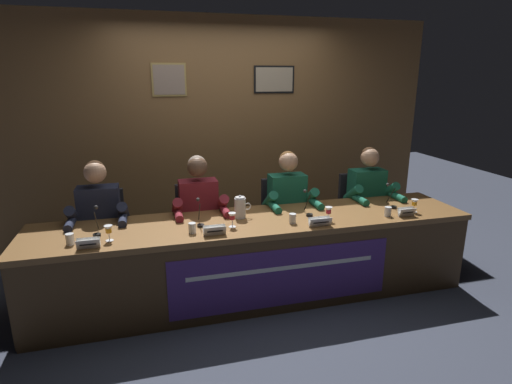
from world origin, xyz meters
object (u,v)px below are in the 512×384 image
(microphone_far_left, at_px, (97,226))
(water_cup_center_right, at_px, (293,219))
(panelist_center_left, at_px, (200,211))
(juice_glass_far_left, at_px, (109,230))
(juice_glass_center_right, at_px, (329,211))
(panelist_far_right, at_px, (370,197))
(nameplate_far_left, at_px, (88,244))
(microphone_far_right, at_px, (392,199))
(nameplate_center_right, at_px, (320,222))
(juice_glass_far_right, at_px, (414,203))
(nameplate_center_left, at_px, (215,230))
(water_cup_far_right, at_px, (388,212))
(water_pitcher_central, at_px, (240,207))
(chair_center_left, at_px, (198,231))
(panelist_center_right, at_px, (290,204))
(chair_far_right, at_px, (359,216))
(chair_center_right, at_px, (283,223))
(water_cup_far_left, at_px, (70,240))
(nameplate_far_right, at_px, (407,212))
(juice_glass_center_left, at_px, (232,217))
(microphone_center_left, at_px, (200,217))
(panelist_far_left, at_px, (99,220))
(conference_table, at_px, (260,248))
(microphone_center_right, at_px, (308,207))
(chair_far_left, at_px, (104,240))
(water_cup_center_left, at_px, (192,229))

(microphone_far_left, bearing_deg, water_cup_center_right, -5.74)
(microphone_far_left, height_order, panelist_center_left, panelist_center_left)
(juice_glass_far_left, distance_m, microphone_far_left, 0.20)
(juice_glass_center_right, bearing_deg, panelist_far_right, 37.67)
(nameplate_far_left, xyz_separation_m, microphone_far_right, (2.70, 0.31, 0.03))
(nameplate_center_right, height_order, juice_glass_far_right, juice_glass_far_right)
(nameplate_far_left, relative_size, nameplate_center_left, 0.92)
(water_cup_far_right, bearing_deg, water_pitcher_central, 166.94)
(chair_center_left, relative_size, panelist_center_right, 0.74)
(microphone_far_left, relative_size, nameplate_center_right, 1.11)
(nameplate_far_left, xyz_separation_m, nameplate_center_right, (1.82, -0.01, -0.00))
(chair_far_right, bearing_deg, water_cup_far_right, -101.93)
(chair_center_right, relative_size, panelist_center_right, 0.74)
(panelist_center_right, bearing_deg, water_cup_far_left, -163.94)
(nameplate_far_right, bearing_deg, juice_glass_far_right, 32.22)
(juice_glass_far_left, distance_m, chair_center_left, 1.14)
(juice_glass_center_left, height_order, microphone_center_left, microphone_center_left)
(water_cup_center_right, bearing_deg, water_pitcher_central, 147.46)
(panelist_far_left, xyz_separation_m, chair_center_left, (0.89, 0.20, -0.28))
(nameplate_far_left, distance_m, nameplate_center_left, 0.93)
(conference_table, xyz_separation_m, panelist_center_left, (-0.45, 0.49, 0.21))
(water_cup_far_left, bearing_deg, conference_table, 2.58)
(juice_glass_far_right, height_order, microphone_far_right, microphone_far_right)
(nameplate_center_right, xyz_separation_m, water_pitcher_central, (-0.60, 0.39, 0.05))
(nameplate_far_right, distance_m, water_cup_far_right, 0.17)
(juice_glass_center_left, distance_m, panelist_center_right, 0.86)
(panelist_center_right, relative_size, nameplate_center_right, 6.36)
(juice_glass_far_left, height_order, panelist_center_right, panelist_center_right)
(panelist_far_left, height_order, chair_center_right, panelist_far_left)
(juice_glass_center_right, xyz_separation_m, microphone_center_right, (-0.11, 0.19, -0.01))
(chair_center_right, xyz_separation_m, juice_glass_far_right, (1.02, -0.76, 0.37))
(nameplate_center_right, bearing_deg, chair_far_left, 154.03)
(panelist_center_right, height_order, chair_far_right, panelist_center_right)
(nameplate_center_left, bearing_deg, juice_glass_center_right, 4.73)
(nameplate_center_right, relative_size, nameplate_far_right, 1.24)
(nameplate_center_right, height_order, microphone_far_right, microphone_far_right)
(panelist_far_left, distance_m, water_pitcher_central, 1.25)
(microphone_far_left, relative_size, nameplate_center_left, 1.21)
(juice_glass_far_left, bearing_deg, juice_glass_center_left, 2.90)
(chair_center_right, bearing_deg, juice_glass_center_left, -134.08)
(panelist_far_right, distance_m, nameplate_far_right, 0.65)
(water_cup_center_left, height_order, nameplate_center_right, water_cup_center_left)
(juice_glass_far_left, xyz_separation_m, microphone_far_right, (2.56, 0.19, -0.01))
(juice_glass_far_left, bearing_deg, chair_center_right, 24.58)
(panelist_far_right, height_order, juice_glass_far_right, panelist_far_right)
(panelist_far_right, distance_m, water_cup_far_right, 0.62)
(panelist_center_left, xyz_separation_m, chair_center_right, (0.89, 0.20, -0.28))
(nameplate_far_left, relative_size, microphone_far_right, 0.76)
(chair_far_left, distance_m, water_pitcher_central, 1.37)
(water_cup_center_left, bearing_deg, juice_glass_far_right, -0.02)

